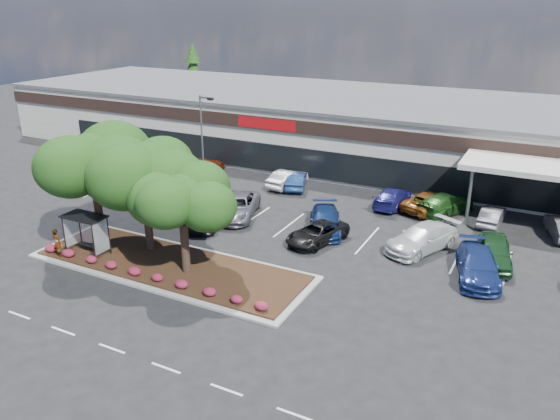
% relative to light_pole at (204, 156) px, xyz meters
% --- Properties ---
extents(ground, '(160.00, 160.00, 0.00)m').
position_rel_light_pole_xyz_m(ground, '(6.94, -15.16, -3.77)').
color(ground, black).
rests_on(ground, ground).
extents(retail_store, '(80.40, 25.20, 6.25)m').
position_rel_light_pole_xyz_m(retail_store, '(7.00, 18.75, -0.61)').
color(retail_store, beige).
rests_on(retail_store, ground).
extents(landscape_island, '(18.00, 6.00, 0.26)m').
position_rel_light_pole_xyz_m(landscape_island, '(4.94, -11.16, -3.64)').
color(landscape_island, gray).
rests_on(landscape_island, ground).
extents(lane_markings, '(33.12, 20.06, 0.01)m').
position_rel_light_pole_xyz_m(lane_markings, '(6.80, -4.74, -3.76)').
color(lane_markings, silver).
rests_on(lane_markings, ground).
extents(shrub_row, '(17.00, 0.80, 0.50)m').
position_rel_light_pole_xyz_m(shrub_row, '(4.94, -13.26, -3.26)').
color(shrub_row, '#991F41').
rests_on(shrub_row, landscape_island).
extents(bus_shelter, '(2.75, 1.55, 2.59)m').
position_rel_light_pole_xyz_m(bus_shelter, '(-0.56, -12.21, -1.46)').
color(bus_shelter, black).
rests_on(bus_shelter, landscape_island).
extents(island_tree_west, '(7.20, 7.20, 7.89)m').
position_rel_light_pole_xyz_m(island_tree_west, '(-1.06, -10.66, 0.44)').
color(island_tree_west, '#143B12').
rests_on(island_tree_west, landscape_island).
extents(island_tree_mid, '(6.60, 6.60, 7.32)m').
position_rel_light_pole_xyz_m(island_tree_mid, '(2.44, -9.96, 0.15)').
color(island_tree_mid, '#143B12').
rests_on(island_tree_mid, landscape_island).
extents(island_tree_east, '(5.80, 5.80, 6.50)m').
position_rel_light_pole_xyz_m(island_tree_east, '(6.44, -11.46, -0.25)').
color(island_tree_east, '#143B12').
rests_on(island_tree_east, landscape_island).
extents(conifer_north_west, '(4.40, 4.40, 10.00)m').
position_rel_light_pole_xyz_m(conifer_north_west, '(-23.06, 30.84, 1.23)').
color(conifer_north_west, '#143B12').
rests_on(conifer_north_west, ground).
extents(person_waiting, '(0.73, 0.55, 1.82)m').
position_rel_light_pole_xyz_m(person_waiting, '(-2.01, -13.46, -2.60)').
color(person_waiting, '#594C47').
rests_on(person_waiting, landscape_island).
extents(light_pole, '(1.42, 0.75, 8.58)m').
position_rel_light_pole_xyz_m(light_pole, '(0.00, 0.00, 0.00)').
color(light_pole, gray).
rests_on(light_pole, ground).
extents(car_0, '(4.06, 5.85, 1.48)m').
position_rel_light_pole_xyz_m(car_0, '(-7.41, -0.80, -3.02)').
color(car_0, '#B8B8B8').
rests_on(car_0, ground).
extents(car_1, '(2.54, 4.67, 1.46)m').
position_rel_light_pole_xyz_m(car_1, '(-2.98, -1.55, -3.03)').
color(car_1, '#1A4614').
rests_on(car_1, ground).
extents(car_2, '(4.45, 6.46, 1.64)m').
position_rel_light_pole_xyz_m(car_2, '(4.19, -1.99, -2.95)').
color(car_2, slate).
rests_on(car_2, ground).
extents(car_3, '(4.52, 6.32, 1.70)m').
position_rel_light_pole_xyz_m(car_3, '(2.69, -4.14, -2.92)').
color(car_3, black).
rests_on(car_3, ground).
extents(car_4, '(4.12, 5.73, 1.54)m').
position_rel_light_pole_xyz_m(car_4, '(11.21, -1.52, -3.00)').
color(car_4, navy).
rests_on(car_4, ground).
extents(car_5, '(3.56, 5.31, 1.35)m').
position_rel_light_pole_xyz_m(car_5, '(11.48, -3.55, -3.09)').
color(car_5, black).
rests_on(car_5, ground).
extents(car_6, '(4.51, 6.17, 1.66)m').
position_rel_light_pole_xyz_m(car_6, '(18.07, -1.50, -2.94)').
color(car_6, silver).
rests_on(car_6, ground).
extents(car_7, '(2.82, 5.26, 1.70)m').
position_rel_light_pole_xyz_m(car_7, '(22.55, -1.56, -2.91)').
color(car_7, '#1A4420').
rests_on(car_7, ground).
extents(car_8, '(3.54, 5.96, 1.62)m').
position_rel_light_pole_xyz_m(car_8, '(21.92, -3.88, -2.96)').
color(car_8, navy).
rests_on(car_8, ground).
extents(car_9, '(3.44, 5.12, 1.62)m').
position_rel_light_pole_xyz_m(car_9, '(-4.14, 3.94, -2.96)').
color(car_9, silver).
rests_on(car_9, ground).
extents(car_10, '(2.36, 5.16, 1.46)m').
position_rel_light_pole_xyz_m(car_10, '(-4.43, 5.94, -3.03)').
color(car_10, maroon).
rests_on(car_10, ground).
extents(car_11, '(2.87, 4.60, 1.43)m').
position_rel_light_pole_xyz_m(car_11, '(5.26, 6.17, -3.05)').
color(car_11, navy).
rests_on(car_11, ground).
extents(car_12, '(2.09, 4.77, 1.52)m').
position_rel_light_pole_xyz_m(car_12, '(4.40, 6.13, -3.00)').
color(car_12, '#B3B3B3').
rests_on(car_12, ground).
extents(car_13, '(2.17, 5.04, 1.45)m').
position_rel_light_pole_xyz_m(car_13, '(13.97, 5.66, -3.04)').
color(car_13, navy).
rests_on(car_13, ground).
extents(car_14, '(4.23, 5.90, 1.59)m').
position_rel_light_pole_xyz_m(car_14, '(18.06, 5.92, -2.97)').
color(car_14, '#20521A').
rests_on(car_14, ground).
extents(car_15, '(4.06, 5.77, 1.46)m').
position_rel_light_pole_xyz_m(car_15, '(16.88, 5.94, -3.03)').
color(car_15, brown).
rests_on(car_15, ground).
extents(car_16, '(1.64, 4.13, 1.34)m').
position_rel_light_pole_xyz_m(car_16, '(21.57, 5.21, -3.10)').
color(car_16, '#585860').
rests_on(car_16, ground).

